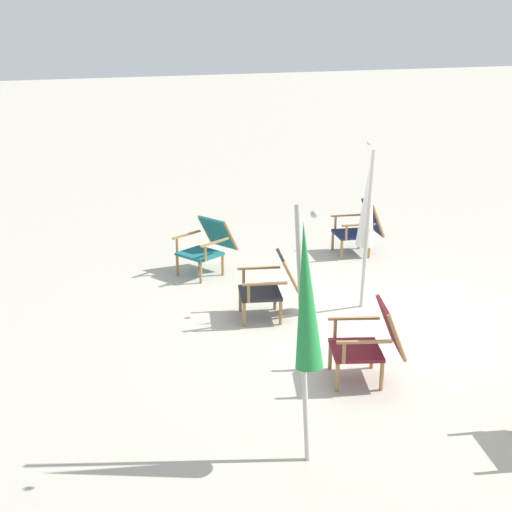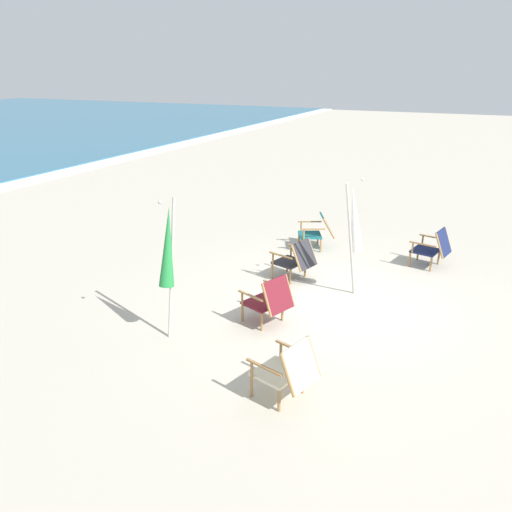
{
  "view_description": "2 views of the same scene",
  "coord_description": "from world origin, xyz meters",
  "px_view_note": "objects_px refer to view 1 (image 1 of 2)",
  "views": [
    {
      "loc": [
        -6.64,
        4.34,
        3.41
      ],
      "look_at": [
        0.49,
        1.31,
        0.85
      ],
      "focal_mm": 50.0,
      "sensor_mm": 36.0,
      "label": 1
    },
    {
      "loc": [
        -7.61,
        -1.95,
        3.79
      ],
      "look_at": [
        0.21,
        1.68,
        0.52
      ],
      "focal_mm": 35.0,
      "sensor_mm": 36.0,
      "label": 2
    }
  ],
  "objects_px": {
    "umbrella_furled_white": "(368,203)",
    "beach_chair_front_right": "(208,244)",
    "beach_chair_back_left": "(273,284)",
    "beach_chair_far_center": "(372,340)",
    "umbrella_furled_green": "(306,298)",
    "beach_chair_back_right": "(361,227)"
  },
  "relations": [
    {
      "from": "beach_chair_back_left",
      "to": "umbrella_furled_green",
      "type": "relative_size",
      "value": 0.41
    },
    {
      "from": "beach_chair_back_right",
      "to": "beach_chair_far_center",
      "type": "height_order",
      "value": "same"
    },
    {
      "from": "beach_chair_front_right",
      "to": "umbrella_furled_white",
      "type": "height_order",
      "value": "umbrella_furled_white"
    },
    {
      "from": "beach_chair_back_left",
      "to": "umbrella_furled_white",
      "type": "height_order",
      "value": "umbrella_furled_white"
    },
    {
      "from": "beach_chair_back_left",
      "to": "beach_chair_far_center",
      "type": "xyz_separation_m",
      "value": [
        -1.81,
        -0.24,
        0.0
      ]
    },
    {
      "from": "beach_chair_back_left",
      "to": "beach_chair_front_right",
      "type": "distance_m",
      "value": 1.85
    },
    {
      "from": "beach_chair_front_right",
      "to": "beach_chair_far_center",
      "type": "xyz_separation_m",
      "value": [
        -3.65,
        -0.42,
        0.01
      ]
    },
    {
      "from": "beach_chair_back_right",
      "to": "beach_chair_far_center",
      "type": "bearing_deg",
      "value": 150.49
    },
    {
      "from": "beach_chair_front_right",
      "to": "beach_chair_back_right",
      "type": "bearing_deg",
      "value": -91.88
    },
    {
      "from": "umbrella_furled_white",
      "to": "beach_chair_front_right",
      "type": "bearing_deg",
      "value": 31.76
    },
    {
      "from": "beach_chair_far_center",
      "to": "umbrella_furled_green",
      "type": "xyz_separation_m",
      "value": [
        -0.89,
        1.2,
        0.95
      ]
    },
    {
      "from": "beach_chair_back_left",
      "to": "beach_chair_front_right",
      "type": "xyz_separation_m",
      "value": [
        1.84,
        0.18,
        -0.0
      ]
    },
    {
      "from": "beach_chair_back_left",
      "to": "beach_chair_back_right",
      "type": "xyz_separation_m",
      "value": [
        1.76,
        -2.26,
        0.0
      ]
    },
    {
      "from": "beach_chair_far_center",
      "to": "umbrella_furled_white",
      "type": "distance_m",
      "value": 2.02
    },
    {
      "from": "beach_chair_back_right",
      "to": "beach_chair_front_right",
      "type": "bearing_deg",
      "value": 88.12
    },
    {
      "from": "beach_chair_far_center",
      "to": "umbrella_furled_green",
      "type": "distance_m",
      "value": 1.77
    },
    {
      "from": "beach_chair_front_right",
      "to": "umbrella_furled_white",
      "type": "xyz_separation_m",
      "value": [
        -2.08,
        -1.29,
        0.95
      ]
    },
    {
      "from": "beach_chair_back_left",
      "to": "umbrella_furled_green",
      "type": "height_order",
      "value": "umbrella_furled_green"
    },
    {
      "from": "beach_chair_front_right",
      "to": "umbrella_furled_white",
      "type": "bearing_deg",
      "value": -148.24
    },
    {
      "from": "beach_chair_back_right",
      "to": "beach_chair_far_center",
      "type": "distance_m",
      "value": 4.1
    },
    {
      "from": "beach_chair_back_right",
      "to": "umbrella_furled_green",
      "type": "xyz_separation_m",
      "value": [
        -4.46,
        3.22,
        0.95
      ]
    },
    {
      "from": "beach_chair_back_left",
      "to": "beach_chair_front_right",
      "type": "bearing_deg",
      "value": 5.56
    }
  ]
}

